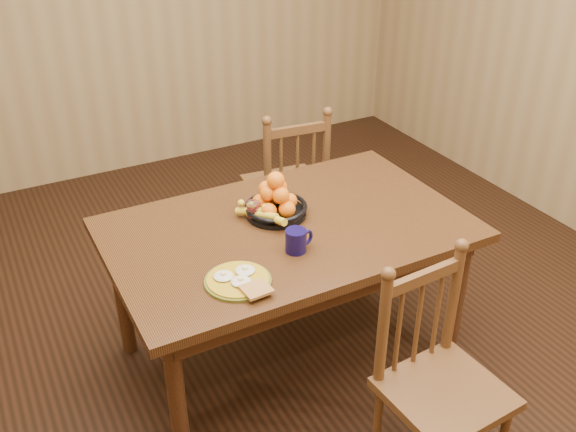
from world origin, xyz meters
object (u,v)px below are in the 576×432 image
dining_table (288,242)px  chair_far (288,186)px  fruit_bowl (274,203)px  coffee_mug (297,240)px  breakfast_plate (239,280)px  chair_near (438,383)px

dining_table → chair_far: size_ratio=1.66×
fruit_bowl → coffee_mug: bearing=-99.6°
breakfast_plate → coffee_mug: size_ratio=2.17×
dining_table → chair_far: chair_far is taller
chair_far → breakfast_plate: chair_far is taller
dining_table → coffee_mug: (-0.06, -0.20, 0.14)m
breakfast_plate → fruit_bowl: size_ratio=0.90×
chair_far → fruit_bowl: 0.91m
dining_table → fruit_bowl: size_ratio=4.94×
chair_near → fruit_bowl: size_ratio=2.91×
chair_far → breakfast_plate: 1.41m
chair_far → chair_near: chair_far is taller
breakfast_plate → coffee_mug: (0.31, 0.10, 0.04)m
fruit_bowl → breakfast_plate: bearing=-131.9°
dining_table → breakfast_plate: breakfast_plate is taller
chair_near → fruit_bowl: (-0.20, 0.98, 0.36)m
chair_far → fruit_bowl: size_ratio=2.97×
chair_near → breakfast_plate: size_ratio=3.24×
chair_far → chair_near: size_ratio=1.02×
fruit_bowl → dining_table: bearing=-84.4°
coffee_mug → dining_table: bearing=72.2°
chair_far → coffee_mug: 1.18m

